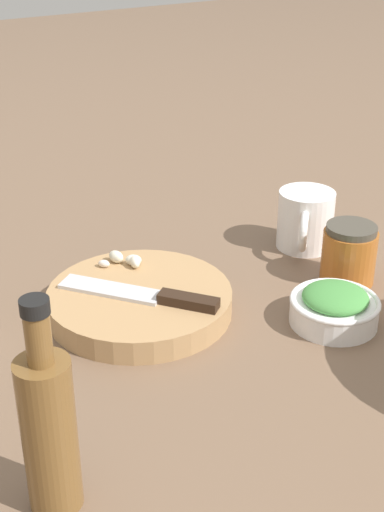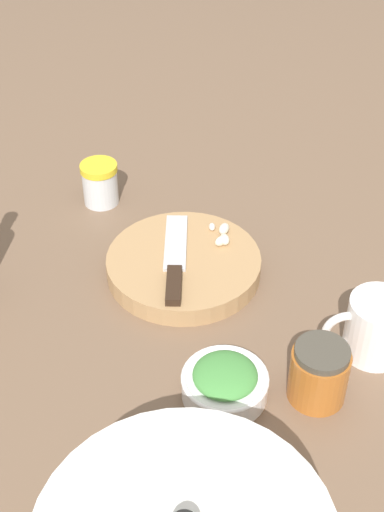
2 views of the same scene
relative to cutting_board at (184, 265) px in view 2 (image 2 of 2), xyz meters
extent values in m
plane|color=brown|center=(-0.10, 0.07, -0.02)|extent=(5.00, 5.00, 0.00)
cylinder|color=tan|center=(0.00, 0.00, 0.00)|extent=(0.24, 0.24, 0.03)
cube|color=black|center=(-0.03, 0.07, 0.02)|extent=(0.06, 0.08, 0.01)
cube|color=silver|center=(0.03, -0.02, 0.02)|extent=(0.11, 0.13, 0.01)
ellipsoid|color=silver|center=(-0.01, -0.09, 0.02)|extent=(0.02, 0.03, 0.02)
ellipsoid|color=silver|center=(-0.03, -0.06, 0.02)|extent=(0.02, 0.02, 0.02)
ellipsoid|color=silver|center=(-0.03, -0.07, 0.02)|extent=(0.03, 0.03, 0.02)
ellipsoid|color=silver|center=(0.01, -0.08, 0.02)|extent=(0.02, 0.02, 0.01)
cylinder|color=white|center=(-0.19, 0.16, 0.00)|extent=(0.11, 0.11, 0.03)
torus|color=white|center=(-0.19, 0.16, 0.02)|extent=(0.11, 0.11, 0.01)
ellipsoid|color=#478E42|center=(-0.19, 0.16, 0.02)|extent=(0.08, 0.08, 0.02)
cylinder|color=silver|center=(0.24, -0.07, 0.02)|extent=(0.06, 0.06, 0.06)
cylinder|color=yellow|center=(0.24, -0.07, 0.05)|extent=(0.06, 0.06, 0.01)
cylinder|color=white|center=(-0.31, -0.03, 0.03)|extent=(0.09, 0.09, 0.09)
torus|color=white|center=(-0.28, 0.01, 0.03)|extent=(0.05, 0.05, 0.06)
cylinder|color=#B26023|center=(-0.29, 0.09, 0.02)|extent=(0.08, 0.08, 0.07)
cylinder|color=#474238|center=(-0.29, 0.09, 0.06)|extent=(0.07, 0.07, 0.01)
camera|label=1|loc=(0.39, 0.70, 0.47)|focal=50.00mm
camera|label=2|loc=(-0.52, 0.67, 0.72)|focal=50.00mm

